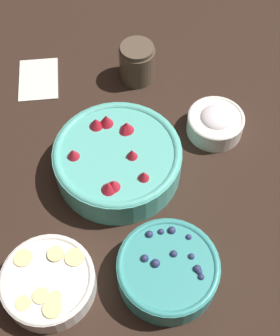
% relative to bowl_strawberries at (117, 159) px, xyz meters
% --- Properties ---
extents(ground_plane, '(4.00, 4.00, 0.00)m').
position_rel_bowl_strawberries_xyz_m(ground_plane, '(0.01, -0.04, -0.04)').
color(ground_plane, black).
extents(bowl_strawberries, '(0.25, 0.25, 0.09)m').
position_rel_bowl_strawberries_xyz_m(bowl_strawberries, '(0.00, 0.00, 0.00)').
color(bowl_strawberries, '#56B7A8').
rests_on(bowl_strawberries, ground_plane).
extents(bowl_blueberries, '(0.18, 0.18, 0.06)m').
position_rel_bowl_strawberries_xyz_m(bowl_blueberries, '(-0.23, -0.08, -0.01)').
color(bowl_blueberries, teal).
rests_on(bowl_blueberries, ground_plane).
extents(bowl_bananas, '(0.16, 0.16, 0.05)m').
position_rel_bowl_strawberries_xyz_m(bowl_bananas, '(-0.24, 0.13, -0.01)').
color(bowl_bananas, white).
rests_on(bowl_bananas, ground_plane).
extents(bowl_cream, '(0.12, 0.12, 0.06)m').
position_rel_bowl_strawberries_xyz_m(bowl_cream, '(0.09, -0.21, -0.01)').
color(bowl_cream, white).
rests_on(bowl_cream, ground_plane).
extents(jar_chocolate, '(0.08, 0.08, 0.09)m').
position_rel_bowl_strawberries_xyz_m(jar_chocolate, '(0.26, -0.05, -0.00)').
color(jar_chocolate, brown).
rests_on(jar_chocolate, ground_plane).
extents(napkin, '(0.13, 0.10, 0.01)m').
position_rel_bowl_strawberries_xyz_m(napkin, '(0.26, 0.18, -0.04)').
color(napkin, silver).
rests_on(napkin, ground_plane).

